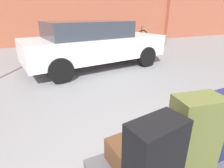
{
  "coord_description": "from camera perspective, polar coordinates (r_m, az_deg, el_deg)",
  "views": [
    {
      "loc": [
        -0.98,
        -0.93,
        1.61
      ],
      "look_at": [
        0.0,
        1.2,
        0.69
      ],
      "focal_mm": 28.69,
      "sensor_mm": 36.0,
      "label": 1
    }
  ],
  "objects": [
    {
      "name": "bollard_kerb_near",
      "position": [
        8.76,
        -2.61,
        12.58
      ],
      "size": [
        0.23,
        0.23,
        0.55
      ],
      "primitive_type": "cylinder",
      "color": "#72665B",
      "rests_on": "ground_plane"
    },
    {
      "name": "suitcase_black_rear_left",
      "position": [
        1.35,
        13.26,
        -23.3
      ],
      "size": [
        0.42,
        0.27,
        0.65
      ],
      "primitive_type": "cube",
      "rotation": [
        0.0,
        0.0,
        0.15
      ],
      "color": "black",
      "rests_on": "luggage_cart"
    },
    {
      "name": "suitcase_brown_front_left",
      "position": [
        1.78,
        10.11,
        -19.66
      ],
      "size": [
        0.66,
        0.42,
        0.22
      ],
      "primitive_type": "cube",
      "rotation": [
        0.0,
        0.0,
        0.08
      ],
      "color": "#51331E",
      "rests_on": "luggage_cart"
    },
    {
      "name": "bollard_corner",
      "position": [
        10.66,
        16.37,
        13.34
      ],
      "size": [
        0.23,
        0.23,
        0.55
      ],
      "primitive_type": "cylinder",
      "color": "#72665B",
      "rests_on": "ground_plane"
    },
    {
      "name": "bicycle_leaning",
      "position": [
        11.35,
        7.33,
        14.93
      ],
      "size": [
        1.76,
        0.19,
        0.96
      ],
      "color": "black",
      "rests_on": "ground_plane"
    },
    {
      "name": "bollard_kerb_far",
      "position": [
        9.95,
        11.19,
        13.27
      ],
      "size": [
        0.23,
        0.23,
        0.55
      ],
      "primitive_type": "cylinder",
      "color": "#72665B",
      "rests_on": "ground_plane"
    },
    {
      "name": "bollard_kerb_mid",
      "position": [
        9.42,
        6.1,
        13.1
      ],
      "size": [
        0.23,
        0.23,
        0.55
      ],
      "primitive_type": "cylinder",
      "color": "#72665B",
      "rests_on": "ground_plane"
    },
    {
      "name": "suitcase_navy_rear_right",
      "position": [
        1.92,
        30.38,
        -11.68
      ],
      "size": [
        0.35,
        0.23,
        0.63
      ],
      "primitive_type": "cube",
      "rotation": [
        0.0,
        0.0,
        0.02
      ],
      "color": "#191E47",
      "rests_on": "luggage_cart"
    },
    {
      "name": "suitcase_olive_center",
      "position": [
        1.65,
        24.56,
        -14.78
      ],
      "size": [
        0.41,
        0.29,
        0.69
      ],
      "primitive_type": "cube",
      "rotation": [
        0.0,
        0.0,
        -0.18
      ],
      "color": "#4C5128",
      "rests_on": "luggage_cart"
    },
    {
      "name": "parked_car",
      "position": [
        5.75,
        -6.01,
        12.77
      ],
      "size": [
        4.51,
        2.39,
        1.42
      ],
      "color": "silver",
      "rests_on": "ground_plane"
    }
  ]
}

